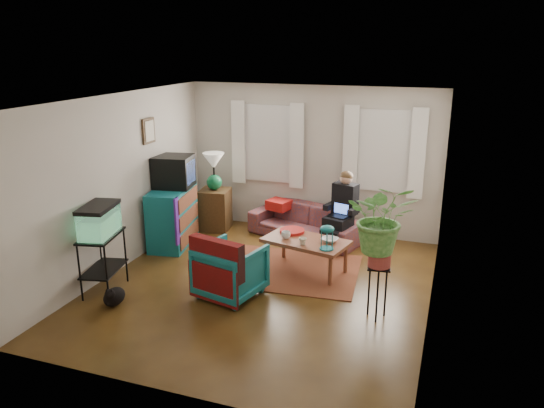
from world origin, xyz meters
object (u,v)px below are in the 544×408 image
at_px(sofa, 305,217).
at_px(armchair, 231,268).
at_px(coffee_table, 306,256).
at_px(plant_stand, 377,292).
at_px(dresser, 173,217).
at_px(side_table, 215,209).
at_px(aquarium_stand, 104,263).

relative_size(sofa, armchair, 2.48).
distance_m(coffee_table, plant_stand, 1.60).
relative_size(dresser, armchair, 1.38).
bearing_deg(coffee_table, side_table, 161.45).
xyz_separation_m(sofa, plant_stand, (1.60, -2.39, -0.04)).
distance_m(sofa, armchair, 2.45).
bearing_deg(plant_stand, aquarium_stand, -172.26).
xyz_separation_m(aquarium_stand, armchair, (1.68, 0.46, -0.01)).
bearing_deg(side_table, coffee_table, -31.41).
xyz_separation_m(dresser, plant_stand, (3.63, -1.37, -0.14)).
height_order(sofa, side_table, sofa).
distance_m(dresser, coffee_table, 2.45).
bearing_deg(plant_stand, coffee_table, 139.33).
distance_m(sofa, plant_stand, 2.88).
distance_m(side_table, dresser, 1.00).
xyz_separation_m(sofa, side_table, (-1.68, -0.08, -0.01)).
bearing_deg(armchair, sofa, -84.76).
height_order(side_table, aquarium_stand, aquarium_stand).
xyz_separation_m(dresser, coffee_table, (2.41, -0.33, -0.24)).
distance_m(armchair, coffee_table, 1.31).
distance_m(sofa, side_table, 1.69).
bearing_deg(sofa, coffee_table, -57.04).
relative_size(armchair, plant_stand, 1.14).
relative_size(sofa, side_table, 2.63).
distance_m(aquarium_stand, armchair, 1.75).
height_order(dresser, armchair, dresser).
bearing_deg(plant_stand, armchair, -179.01).
bearing_deg(armchair, coffee_table, -111.12).
bearing_deg(aquarium_stand, sofa, 42.33).
height_order(dresser, aquarium_stand, dresser).
relative_size(aquarium_stand, armchair, 1.03).
relative_size(side_table, aquarium_stand, 0.91).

